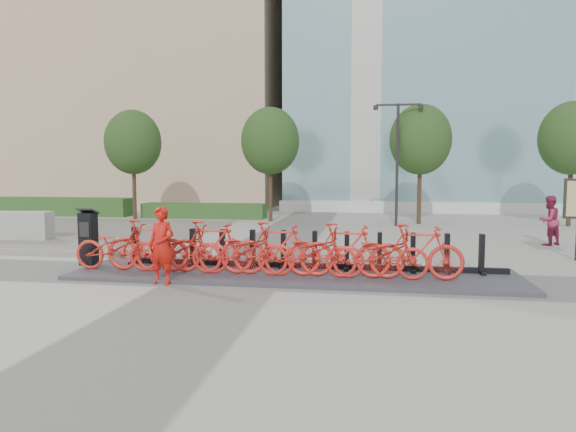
# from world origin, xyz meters

# --- Properties ---
(ground) EXTENTS (120.00, 120.00, 0.00)m
(ground) POSITION_xyz_m (0.00, 0.00, 0.00)
(ground) COLOR #99978D
(glass_building) EXTENTS (32.00, 16.00, 24.00)m
(glass_building) POSITION_xyz_m (14.00, 26.00, 12.00)
(glass_building) COLOR #5897A9
(glass_building) RESTS_ON ground
(gravel_patch) EXTENTS (14.00, 14.00, 0.00)m
(gravel_patch) POSITION_xyz_m (-10.00, 7.00, 0.01)
(gravel_patch) COLOR #494845
(gravel_patch) RESTS_ON ground
(hedge_a) EXTENTS (10.00, 1.40, 0.90)m
(hedge_a) POSITION_xyz_m (-14.00, 13.50, 0.45)
(hedge_a) COLOR #2A5F28
(hedge_a) RESTS_ON ground
(hedge_b) EXTENTS (6.00, 1.20, 0.70)m
(hedge_b) POSITION_xyz_m (-5.00, 13.20, 0.35)
(hedge_b) COLOR #2A5F28
(hedge_b) RESTS_ON ground
(tree_0) EXTENTS (2.60, 2.60, 5.10)m
(tree_0) POSITION_xyz_m (-8.00, 12.00, 3.59)
(tree_0) COLOR #36261D
(tree_0) RESTS_ON ground
(tree_1) EXTENTS (2.60, 2.60, 5.10)m
(tree_1) POSITION_xyz_m (-1.50, 12.00, 3.59)
(tree_1) COLOR #36261D
(tree_1) RESTS_ON ground
(tree_2) EXTENTS (2.60, 2.60, 5.10)m
(tree_2) POSITION_xyz_m (5.00, 12.00, 3.59)
(tree_2) COLOR #36261D
(tree_2) RESTS_ON ground
(tree_3) EXTENTS (2.60, 2.60, 5.10)m
(tree_3) POSITION_xyz_m (11.00, 12.00, 3.59)
(tree_3) COLOR #36261D
(tree_3) RESTS_ON ground
(streetlamp) EXTENTS (2.00, 0.20, 5.00)m
(streetlamp) POSITION_xyz_m (4.00, 11.00, 3.13)
(streetlamp) COLOR black
(streetlamp) RESTS_ON ground
(dock_pad) EXTENTS (9.60, 2.40, 0.08)m
(dock_pad) POSITION_xyz_m (1.30, 0.30, 0.04)
(dock_pad) COLOR #3F3E47
(dock_pad) RESTS_ON ground
(dock_rail_posts) EXTENTS (8.02, 0.50, 0.85)m
(dock_rail_posts) POSITION_xyz_m (1.36, 0.77, 0.51)
(dock_rail_posts) COLOR black
(dock_rail_posts) RESTS_ON dock_pad
(bike_0) EXTENTS (1.95, 0.68, 1.02)m
(bike_0) POSITION_xyz_m (-2.60, -0.05, 0.59)
(bike_0) COLOR red
(bike_0) RESTS_ON dock_pad
(bike_1) EXTENTS (1.89, 0.53, 1.13)m
(bike_1) POSITION_xyz_m (-1.88, -0.05, 0.65)
(bike_1) COLOR red
(bike_1) RESTS_ON dock_pad
(bike_2) EXTENTS (1.95, 0.68, 1.02)m
(bike_2) POSITION_xyz_m (-1.16, -0.05, 0.59)
(bike_2) COLOR red
(bike_2) RESTS_ON dock_pad
(bike_3) EXTENTS (1.89, 0.53, 1.13)m
(bike_3) POSITION_xyz_m (-0.44, -0.05, 0.65)
(bike_3) COLOR red
(bike_3) RESTS_ON dock_pad
(bike_4) EXTENTS (1.95, 0.68, 1.02)m
(bike_4) POSITION_xyz_m (0.28, -0.05, 0.59)
(bike_4) COLOR red
(bike_4) RESTS_ON dock_pad
(bike_5) EXTENTS (1.89, 0.53, 1.13)m
(bike_5) POSITION_xyz_m (1.00, -0.05, 0.65)
(bike_5) COLOR red
(bike_5) RESTS_ON dock_pad
(bike_6) EXTENTS (1.95, 0.68, 1.02)m
(bike_6) POSITION_xyz_m (1.72, -0.05, 0.59)
(bike_6) COLOR red
(bike_6) RESTS_ON dock_pad
(bike_7) EXTENTS (1.89, 0.53, 1.13)m
(bike_7) POSITION_xyz_m (2.44, -0.05, 0.65)
(bike_7) COLOR red
(bike_7) RESTS_ON dock_pad
(bike_8) EXTENTS (1.95, 0.68, 1.02)m
(bike_8) POSITION_xyz_m (3.16, -0.05, 0.59)
(bike_8) COLOR red
(bike_8) RESTS_ON dock_pad
(bike_9) EXTENTS (1.89, 0.53, 1.13)m
(bike_9) POSITION_xyz_m (3.88, -0.05, 0.65)
(bike_9) COLOR red
(bike_9) RESTS_ON dock_pad
(kiosk) EXTENTS (0.43, 0.37, 1.35)m
(kiosk) POSITION_xyz_m (-3.55, 0.40, 0.73)
(kiosk) COLOR black
(kiosk) RESTS_ON dock_pad
(worker_red) EXTENTS (0.63, 0.48, 1.57)m
(worker_red) POSITION_xyz_m (-1.18, -0.92, 0.79)
(worker_red) COLOR red
(worker_red) RESTS_ON ground
(pedestrian) EXTENTS (0.94, 0.88, 1.53)m
(pedestrian) POSITION_xyz_m (8.35, 6.13, 0.76)
(pedestrian) COLOR #98264D
(pedestrian) RESTS_ON ground
(jersey_barrier) EXTENTS (2.45, 0.88, 0.93)m
(jersey_barrier) POSITION_xyz_m (-8.72, 4.70, 0.46)
(jersey_barrier) COLOR #B6B6AF
(jersey_barrier) RESTS_ON ground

